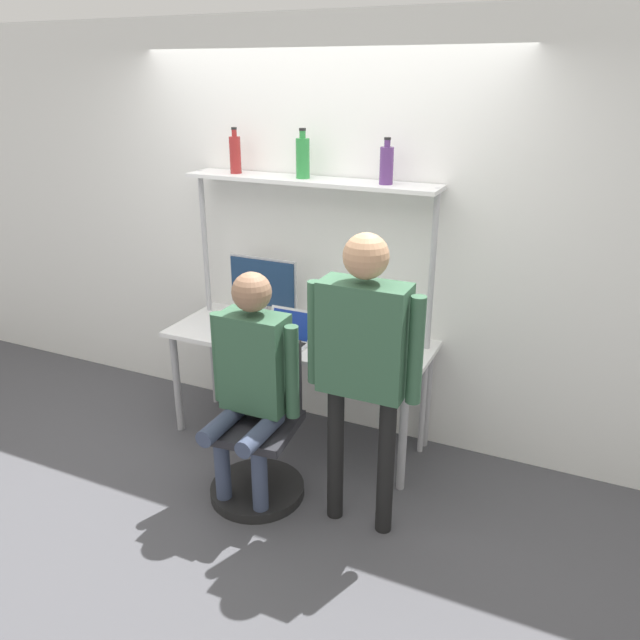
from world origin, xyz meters
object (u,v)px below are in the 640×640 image
laptop (289,332)px  cell_phone (323,350)px  monitor (263,287)px  office_chair (259,449)px  person_standing (363,349)px  person_seated (251,372)px  bottle_green (303,157)px  bottle_red (235,154)px  bottle_purple (387,165)px

laptop → cell_phone: size_ratio=2.05×
monitor → laptop: (0.30, -0.22, -0.20)m
office_chair → person_standing: person_standing is taller
laptop → person_seated: bearing=-82.5°
laptop → person_seated: person_seated is taller
laptop → person_seated: 0.61m
cell_phone → person_seated: size_ratio=0.11×
monitor → person_standing: bearing=-37.6°
person_seated → laptop: bearing=97.5°
laptop → bottle_green: bearing=93.1°
office_chair → bottle_red: bearing=125.3°
bottle_green → person_standing: bearing=-48.4°
cell_phone → person_standing: size_ratio=0.09×
bottle_red → bottle_green: (0.48, 0.00, 0.00)m
laptop → office_chair: size_ratio=0.33×
office_chair → bottle_green: bottle_green is taller
laptop → person_seated: size_ratio=0.22×
cell_phone → bottle_purple: bearing=49.8°
bottle_purple → laptop: bearing=-154.1°
cell_phone → office_chair: (-0.19, -0.50, -0.47)m
bottle_purple → bottle_green: (-0.54, 0.00, 0.01)m
person_standing → laptop: bearing=141.6°
laptop → bottle_red: size_ratio=1.07×
bottle_green → person_seated: bearing=-83.8°
cell_phone → bottle_purple: (0.26, 0.31, 1.10)m
laptop → office_chair: laptop is taller
monitor → cell_phone: 0.68m
person_seated → bottle_purple: bottle_purple is taller
person_standing → bottle_green: bearing=131.6°
laptop → office_chair: (0.08, -0.55, -0.52)m
monitor → bottle_green: bearing=7.4°
laptop → person_standing: 0.96m
cell_phone → person_standing: (0.46, -0.52, 0.30)m
person_standing → bottle_green: bottle_green is taller
laptop → monitor: bearing=144.4°
laptop → person_standing: size_ratio=0.19×
laptop → cell_phone: bearing=-11.0°
person_seated → cell_phone: bearing=71.3°
bottle_purple → bottle_red: bottle_red is taller
office_chair → bottle_purple: bearing=60.8°
laptop → cell_phone: laptop is taller
bottle_purple → person_standing: bearing=-76.7°
person_seated → bottle_purple: 1.42m
office_chair → person_seated: person_seated is taller
bottle_purple → bottle_red: (-1.02, -0.00, 0.01)m
laptop → cell_phone: (0.27, -0.05, -0.05)m
office_chair → bottle_purple: 1.82m
laptop → bottle_red: bearing=152.8°
laptop → bottle_purple: (0.53, 0.26, 1.05)m
laptop → bottle_purple: bottle_purple is taller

